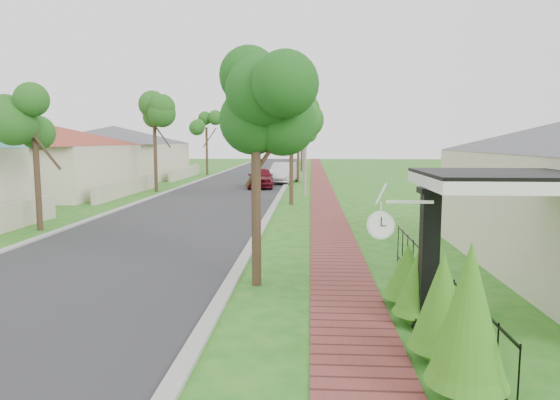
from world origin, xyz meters
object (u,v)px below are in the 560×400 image
(parked_car_white, at_px, (284,173))
(porch_post, at_px, (429,267))
(parked_car_red, at_px, (261,177))
(utility_pole, at_px, (305,131))
(station_clock, at_px, (383,223))
(near_tree, at_px, (256,111))

(parked_car_white, bearing_deg, porch_post, -72.18)
(parked_car_red, bearing_deg, parked_car_white, 66.98)
(utility_pole, distance_m, station_clock, 21.54)
(station_clock, bearing_deg, utility_pole, 94.17)
(porch_post, xyz_separation_m, utility_pole, (-2.43, 21.00, 2.72))
(porch_post, relative_size, near_tree, 0.51)
(parked_car_red, height_order, utility_pole, utility_pole)
(parked_car_white, relative_size, near_tree, 0.96)
(utility_pole, bearing_deg, parked_car_white, 100.79)
(parked_car_white, height_order, station_clock, station_clock)
(near_tree, bearing_deg, parked_car_white, 91.80)
(parked_car_white, bearing_deg, near_tree, -78.25)
(parked_car_red, xyz_separation_m, station_clock, (4.68, -26.38, 1.22))
(parked_car_red, distance_m, parked_car_white, 4.30)
(parked_car_white, distance_m, utility_pole, 9.70)
(parked_car_white, bearing_deg, utility_pole, -69.26)
(utility_pole, xyz_separation_m, station_clock, (1.56, -21.40, -1.89))
(parked_car_red, relative_size, parked_car_white, 0.90)
(parked_car_red, height_order, station_clock, station_clock)
(near_tree, xyz_separation_m, utility_pole, (0.86, 18.50, -0.12))
(porch_post, bearing_deg, utility_pole, 96.59)
(station_clock, bearing_deg, near_tree, 129.84)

